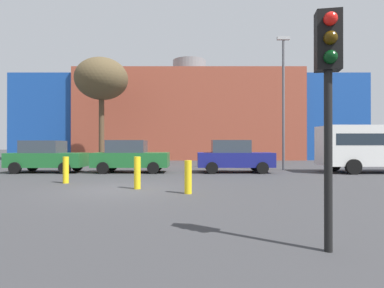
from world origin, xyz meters
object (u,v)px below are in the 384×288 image
object	(u,v)px
parked_car_1	(46,157)
white_bus	(380,145)
bollard_yellow_0	(65,170)
bollard_yellow_2	(188,177)
parked_car_3	(233,156)
parked_car_2	(130,156)
street_lamp	(283,95)
bollard_yellow_1	(137,173)
bare_tree_0	(101,80)
traffic_light_near_right	(328,74)

from	to	relation	value
parked_car_1	white_bus	bearing A→B (deg)	-0.38
bollard_yellow_0	bollard_yellow_2	bearing A→B (deg)	-28.34
parked_car_1	parked_car_3	distance (m)	10.99
parked_car_2	bollard_yellow_0	xyz separation A→B (m)	(-1.68, -5.12, -0.38)
street_lamp	bollard_yellow_1	bearing A→B (deg)	-132.78
bare_tree_0	street_lamp	bearing A→B (deg)	-28.18
traffic_light_near_right	bare_tree_0	xyz separation A→B (m)	(-10.05, 22.56, 4.73)
parked_car_2	white_bus	size ratio (longest dim) A/B	0.64
parked_car_2	traffic_light_near_right	world-z (taller)	traffic_light_near_right
parked_car_1	bollard_yellow_0	size ratio (longest dim) A/B	3.85
parked_car_3	bollard_yellow_0	xyz separation A→B (m)	(-7.75, -5.12, -0.38)
parked_car_3	parked_car_1	bearing A→B (deg)	180.00
parked_car_2	bollard_yellow_2	distance (m)	8.66
parked_car_1	parked_car_2	world-z (taller)	parked_car_2
parked_car_1	traffic_light_near_right	size ratio (longest dim) A/B	1.19
bollard_yellow_2	white_bus	bearing A→B (deg)	34.99
bollard_yellow_1	bollard_yellow_2	world-z (taller)	bollard_yellow_1
bare_tree_0	bollard_yellow_2	size ratio (longest dim) A/B	8.50
bollard_yellow_0	street_lamp	size ratio (longest dim) A/B	0.13
traffic_light_near_right	bollard_yellow_2	world-z (taller)	traffic_light_near_right
parked_car_3	bollard_yellow_1	size ratio (longest dim) A/B	3.71
white_bus	traffic_light_near_right	xyz separation A→B (m)	(-8.95, -13.31, 1.05)
street_lamp	bollard_yellow_2	bearing A→B (deg)	-122.01
parked_car_3	street_lamp	bearing A→B (deg)	26.16
parked_car_2	white_bus	world-z (taller)	white_bus
white_bus	street_lamp	xyz separation A→B (m)	(-5.12, 1.81, 3.20)
bare_tree_0	street_lamp	distance (m)	15.96
bollard_yellow_0	street_lamp	distance (m)	13.77
traffic_light_near_right	street_lamp	world-z (taller)	street_lamp
white_bus	bare_tree_0	size ratio (longest dim) A/B	0.73
parked_car_2	bollard_yellow_1	xyz separation A→B (m)	(1.63, -6.82, -0.35)
bollard_yellow_1	street_lamp	size ratio (longest dim) A/B	0.14
parked_car_2	bollard_yellow_1	bearing A→B (deg)	-76.57
white_bus	bare_tree_0	bearing A→B (deg)	154.04
parked_car_1	white_bus	distance (m)	19.55
parked_car_2	white_bus	distance (m)	14.64
bollard_yellow_2	street_lamp	bearing A→B (deg)	57.99
parked_car_1	bollard_yellow_1	bearing A→B (deg)	-46.19
bollard_yellow_0	bollard_yellow_1	distance (m)	3.72
white_bus	traffic_light_near_right	bearing A→B (deg)	-123.91
parked_car_2	street_lamp	world-z (taller)	street_lamp
bollard_yellow_2	traffic_light_near_right	bearing A→B (deg)	-68.51
bollard_yellow_1	bollard_yellow_2	bearing A→B (deg)	-30.35
parked_car_2	bollard_yellow_2	size ratio (longest dim) A/B	3.97
traffic_light_near_right	bare_tree_0	world-z (taller)	bare_tree_0
bollard_yellow_0	bollard_yellow_1	xyz separation A→B (m)	(3.31, -1.70, 0.03)
street_lamp	bollard_yellow_0	bearing A→B (deg)	-148.68
parked_car_3	bare_tree_0	distance (m)	15.30
bollard_yellow_1	bollard_yellow_2	xyz separation A→B (m)	(1.87, -1.09, -0.04)
parked_car_1	white_bus	size ratio (longest dim) A/B	0.63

